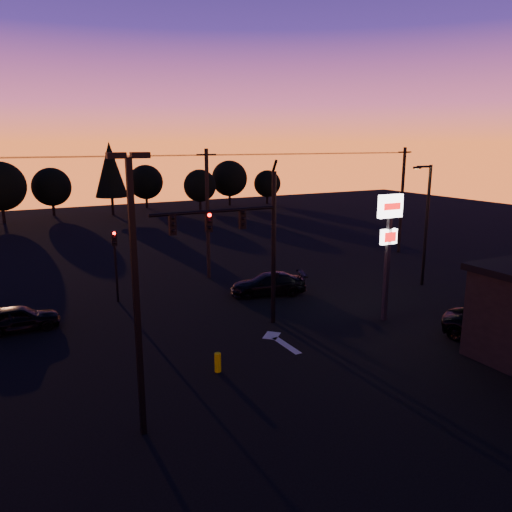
{
  "coord_description": "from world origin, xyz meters",
  "views": [
    {
      "loc": [
        -11.19,
        -17.83,
        9.43
      ],
      "look_at": [
        1.0,
        5.0,
        3.5
      ],
      "focal_mm": 35.0,
      "sensor_mm": 36.0,
      "label": 1
    }
  ],
  "objects_px": {
    "pylon_sign": "(389,231)",
    "bollard": "(218,362)",
    "streetlight": "(426,220)",
    "secondary_signal": "(115,256)",
    "parking_lot_light": "(135,280)",
    "car_left": "(18,318)",
    "suv_parked": "(500,327)",
    "car_right": "(268,284)",
    "traffic_signal_mast": "(246,234)"
  },
  "relations": [
    {
      "from": "secondary_signal",
      "to": "bollard",
      "type": "distance_m",
      "value": 11.84
    },
    {
      "from": "streetlight",
      "to": "car_right",
      "type": "distance_m",
      "value": 11.24
    },
    {
      "from": "traffic_signal_mast",
      "to": "parking_lot_light",
      "type": "relative_size",
      "value": 0.94
    },
    {
      "from": "parking_lot_light",
      "to": "traffic_signal_mast",
      "type": "bearing_deg",
      "value": 43.37
    },
    {
      "from": "car_left",
      "to": "parking_lot_light",
      "type": "bearing_deg",
      "value": -164.81
    },
    {
      "from": "parking_lot_light",
      "to": "pylon_sign",
      "type": "bearing_deg",
      "value": 17.23
    },
    {
      "from": "traffic_signal_mast",
      "to": "suv_parked",
      "type": "height_order",
      "value": "traffic_signal_mast"
    },
    {
      "from": "bollard",
      "to": "car_left",
      "type": "xyz_separation_m",
      "value": [
        -7.08,
        9.04,
        0.26
      ]
    },
    {
      "from": "bollard",
      "to": "traffic_signal_mast",
      "type": "bearing_deg",
      "value": 49.69
    },
    {
      "from": "parking_lot_light",
      "to": "bollard",
      "type": "xyz_separation_m",
      "value": [
        4.01,
        3.0,
        -4.86
      ]
    },
    {
      "from": "car_right",
      "to": "secondary_signal",
      "type": "bearing_deg",
      "value": -91.68
    },
    {
      "from": "car_left",
      "to": "car_right",
      "type": "distance_m",
      "value": 14.31
    },
    {
      "from": "parking_lot_light",
      "to": "pylon_sign",
      "type": "height_order",
      "value": "parking_lot_light"
    },
    {
      "from": "bollard",
      "to": "car_right",
      "type": "height_order",
      "value": "car_right"
    },
    {
      "from": "bollard",
      "to": "pylon_sign",
      "type": "bearing_deg",
      "value": 8.13
    },
    {
      "from": "parking_lot_light",
      "to": "bollard",
      "type": "distance_m",
      "value": 6.98
    },
    {
      "from": "pylon_sign",
      "to": "bollard",
      "type": "height_order",
      "value": "pylon_sign"
    },
    {
      "from": "bollard",
      "to": "car_left",
      "type": "bearing_deg",
      "value": 128.05
    },
    {
      "from": "traffic_signal_mast",
      "to": "car_right",
      "type": "bearing_deg",
      "value": 49.6
    },
    {
      "from": "secondary_signal",
      "to": "car_right",
      "type": "bearing_deg",
      "value": -18.86
    },
    {
      "from": "traffic_signal_mast",
      "to": "secondary_signal",
      "type": "bearing_deg",
      "value": 123.19
    },
    {
      "from": "bollard",
      "to": "streetlight",
      "type": "bearing_deg",
      "value": 17.55
    },
    {
      "from": "streetlight",
      "to": "pylon_sign",
      "type": "bearing_deg",
      "value": -149.92
    },
    {
      "from": "car_right",
      "to": "streetlight",
      "type": "bearing_deg",
      "value": 90.75
    },
    {
      "from": "suv_parked",
      "to": "bollard",
      "type": "bearing_deg",
      "value": 137.49
    },
    {
      "from": "pylon_sign",
      "to": "car_right",
      "type": "bearing_deg",
      "value": 114.98
    },
    {
      "from": "pylon_sign",
      "to": "car_left",
      "type": "distance_m",
      "value": 19.58
    },
    {
      "from": "secondary_signal",
      "to": "suv_parked",
      "type": "relative_size",
      "value": 0.84
    },
    {
      "from": "car_left",
      "to": "suv_parked",
      "type": "relative_size",
      "value": 0.76
    },
    {
      "from": "secondary_signal",
      "to": "pylon_sign",
      "type": "distance_m",
      "value": 15.75
    },
    {
      "from": "pylon_sign",
      "to": "car_left",
      "type": "bearing_deg",
      "value": 156.76
    },
    {
      "from": "bollard",
      "to": "suv_parked",
      "type": "bearing_deg",
      "value": -14.37
    },
    {
      "from": "parking_lot_light",
      "to": "pylon_sign",
      "type": "relative_size",
      "value": 1.34
    },
    {
      "from": "pylon_sign",
      "to": "bollard",
      "type": "xyz_separation_m",
      "value": [
        -10.49,
        -1.5,
        -4.5
      ]
    },
    {
      "from": "streetlight",
      "to": "secondary_signal",
      "type": "bearing_deg",
      "value": 162.44
    },
    {
      "from": "traffic_signal_mast",
      "to": "car_left",
      "type": "height_order",
      "value": "traffic_signal_mast"
    },
    {
      "from": "secondary_signal",
      "to": "bollard",
      "type": "xyz_separation_m",
      "value": [
        1.51,
        -11.49,
        -2.45
      ]
    },
    {
      "from": "parking_lot_light",
      "to": "secondary_signal",
      "type": "bearing_deg",
      "value": 80.21
    },
    {
      "from": "bollard",
      "to": "suv_parked",
      "type": "xyz_separation_m",
      "value": [
        13.34,
        -3.42,
        0.31
      ]
    },
    {
      "from": "pylon_sign",
      "to": "car_right",
      "type": "xyz_separation_m",
      "value": [
        -3.26,
        7.0,
        -4.22
      ]
    },
    {
      "from": "streetlight",
      "to": "car_left",
      "type": "bearing_deg",
      "value": 171.77
    },
    {
      "from": "parking_lot_light",
      "to": "car_left",
      "type": "relative_size",
      "value": 2.31
    },
    {
      "from": "secondary_signal",
      "to": "car_right",
      "type": "height_order",
      "value": "secondary_signal"
    },
    {
      "from": "bollard",
      "to": "car_right",
      "type": "bearing_deg",
      "value": 49.64
    },
    {
      "from": "secondary_signal",
      "to": "car_right",
      "type": "xyz_separation_m",
      "value": [
        8.74,
        -2.99,
        -2.17
      ]
    },
    {
      "from": "streetlight",
      "to": "traffic_signal_mast",
      "type": "bearing_deg",
      "value": -173.86
    },
    {
      "from": "pylon_sign",
      "to": "suv_parked",
      "type": "height_order",
      "value": "pylon_sign"
    },
    {
      "from": "parking_lot_light",
      "to": "pylon_sign",
      "type": "xyz_separation_m",
      "value": [
        14.5,
        4.5,
        -0.36
      ]
    },
    {
      "from": "secondary_signal",
      "to": "pylon_sign",
      "type": "height_order",
      "value": "pylon_sign"
    },
    {
      "from": "secondary_signal",
      "to": "car_right",
      "type": "distance_m",
      "value": 9.49
    }
  ]
}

